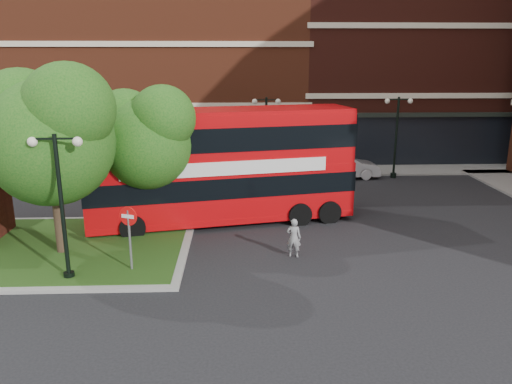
{
  "coord_description": "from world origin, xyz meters",
  "views": [
    {
      "loc": [
        0.24,
        -15.57,
        7.34
      ],
      "look_at": [
        0.98,
        4.04,
        2.0
      ],
      "focal_mm": 35.0,
      "sensor_mm": 36.0,
      "label": 1
    }
  ],
  "objects_px": {
    "car_silver": "(137,163)",
    "car_white": "(343,167)",
    "woman": "(294,238)",
    "bus": "(221,158)"
  },
  "relations": [
    {
      "from": "car_silver",
      "to": "car_white",
      "type": "relative_size",
      "value": 0.94
    },
    {
      "from": "woman",
      "to": "car_white",
      "type": "height_order",
      "value": "woman"
    },
    {
      "from": "bus",
      "to": "woman",
      "type": "relative_size",
      "value": 8.03
    },
    {
      "from": "woman",
      "to": "car_white",
      "type": "xyz_separation_m",
      "value": [
        4.47,
        12.5,
        -0.02
      ]
    },
    {
      "from": "car_silver",
      "to": "woman",
      "type": "bearing_deg",
      "value": -155.11
    },
    {
      "from": "bus",
      "to": "woman",
      "type": "bearing_deg",
      "value": -68.51
    },
    {
      "from": "bus",
      "to": "car_white",
      "type": "distance_m",
      "value": 11.2
    },
    {
      "from": "car_silver",
      "to": "bus",
      "type": "bearing_deg",
      "value": -156.01
    },
    {
      "from": "bus",
      "to": "woman",
      "type": "distance_m",
      "value": 5.58
    },
    {
      "from": "car_silver",
      "to": "car_white",
      "type": "bearing_deg",
      "value": -103.03
    }
  ]
}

